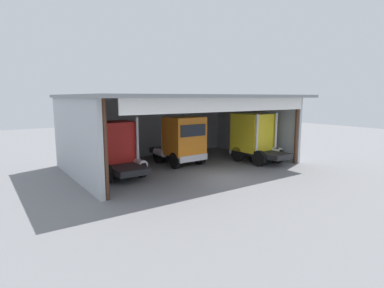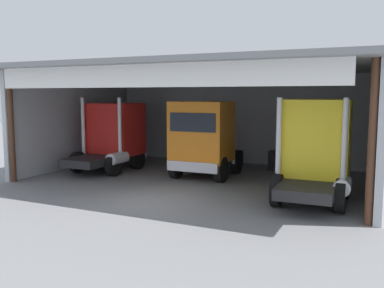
% 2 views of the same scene
% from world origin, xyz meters
% --- Properties ---
extents(ground_plane, '(80.00, 80.00, 0.00)m').
position_xyz_m(ground_plane, '(0.00, 0.00, 0.00)').
color(ground_plane, slate).
rests_on(ground_plane, ground).
extents(workshop_shed, '(15.66, 10.74, 5.11)m').
position_xyz_m(workshop_shed, '(0.00, 5.48, 3.63)').
color(workshop_shed, '#ADB2B7').
rests_on(workshop_shed, ground).
extents(truck_red_center_bay, '(2.63, 4.42, 3.71)m').
position_xyz_m(truck_red_center_bay, '(-5.07, 4.53, 1.78)').
color(truck_red_center_bay, red).
rests_on(truck_red_center_bay, ground).
extents(truck_orange_center_right_bay, '(2.74, 4.80, 3.55)m').
position_xyz_m(truck_orange_center_right_bay, '(-0.00, 4.63, 1.84)').
color(truck_orange_center_right_bay, orange).
rests_on(truck_orange_center_right_bay, ground).
extents(truck_yellow_center_left_bay, '(2.65, 4.57, 3.76)m').
position_xyz_m(truck_yellow_center_left_bay, '(5.33, 2.49, 1.96)').
color(truck_yellow_center_left_bay, yellow).
rests_on(truck_yellow_center_left_bay, ground).
extents(oil_drum, '(0.58, 0.58, 0.87)m').
position_xyz_m(oil_drum, '(-1.89, 8.77, 0.44)').
color(oil_drum, '#194CB2').
rests_on(oil_drum, ground).
extents(tool_cart, '(0.90, 0.60, 1.00)m').
position_xyz_m(tool_cart, '(2.72, 7.83, 0.50)').
color(tool_cart, black).
rests_on(tool_cart, ground).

